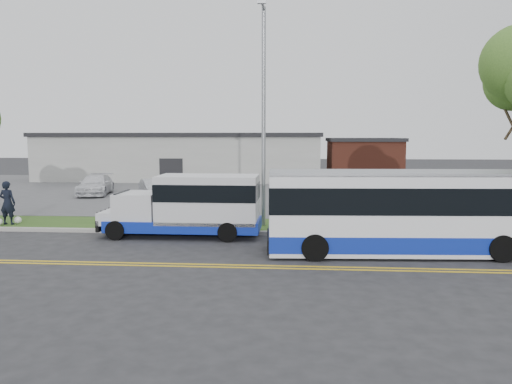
# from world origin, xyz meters

# --- Properties ---
(ground) EXTENTS (140.00, 140.00, 0.00)m
(ground) POSITION_xyz_m (0.00, 0.00, 0.00)
(ground) COLOR #28282B
(ground) RESTS_ON ground
(lane_line_north) EXTENTS (70.00, 0.12, 0.01)m
(lane_line_north) POSITION_xyz_m (0.00, -3.85, 0.01)
(lane_line_north) COLOR gold
(lane_line_north) RESTS_ON ground
(lane_line_south) EXTENTS (70.00, 0.12, 0.01)m
(lane_line_south) POSITION_xyz_m (0.00, -4.15, 0.01)
(lane_line_south) COLOR gold
(lane_line_south) RESTS_ON ground
(curb) EXTENTS (80.00, 0.30, 0.15)m
(curb) POSITION_xyz_m (0.00, 1.10, 0.07)
(curb) COLOR #9E9B93
(curb) RESTS_ON ground
(verge) EXTENTS (80.00, 3.30, 0.10)m
(verge) POSITION_xyz_m (0.00, 2.90, 0.05)
(verge) COLOR #264717
(verge) RESTS_ON ground
(parking_lot) EXTENTS (80.00, 25.00, 0.10)m
(parking_lot) POSITION_xyz_m (0.00, 17.00, 0.05)
(parking_lot) COLOR #4C4C4F
(parking_lot) RESTS_ON ground
(commercial_building) EXTENTS (25.40, 10.40, 4.35)m
(commercial_building) POSITION_xyz_m (-6.00, 27.00, 2.18)
(commercial_building) COLOR #9E9E99
(commercial_building) RESTS_ON ground
(brick_wing) EXTENTS (6.30, 7.30, 3.90)m
(brick_wing) POSITION_xyz_m (10.50, 26.00, 1.96)
(brick_wing) COLOR brown
(brick_wing) RESTS_ON ground
(streetlight_near) EXTENTS (0.35, 1.53, 9.50)m
(streetlight_near) POSITION_xyz_m (3.00, 2.73, 5.23)
(streetlight_near) COLOR gray
(streetlight_near) RESTS_ON verge
(shuttle_bus) EXTENTS (6.58, 2.26, 2.51)m
(shuttle_bus) POSITION_xyz_m (0.25, 0.60, 1.34)
(shuttle_bus) COLOR #0F27A3
(shuttle_bus) RESTS_ON ground
(transit_bus) EXTENTS (10.51, 2.97, 2.89)m
(transit_bus) POSITION_xyz_m (8.65, -1.80, 1.46)
(transit_bus) COLOR white
(transit_bus) RESTS_ON ground
(pedestrian) EXTENTS (0.74, 0.49, 1.98)m
(pedestrian) POSITION_xyz_m (-8.54, 2.08, 1.09)
(pedestrian) COLOR black
(pedestrian) RESTS_ON verge
(parked_car_a) EXTENTS (3.03, 4.12, 1.30)m
(parked_car_a) POSITION_xyz_m (-4.37, 11.21, 0.75)
(parked_car_a) COLOR #A9ADB1
(parked_car_a) RESTS_ON parking_lot
(parked_car_b) EXTENTS (2.71, 4.95, 1.36)m
(parked_car_b) POSITION_xyz_m (-9.13, 13.55, 0.78)
(parked_car_b) COLOR silver
(parked_car_b) RESTS_ON parking_lot
(grocery_bag_right) EXTENTS (0.32, 0.32, 0.32)m
(grocery_bag_right) POSITION_xyz_m (-8.24, 2.33, 0.26)
(grocery_bag_right) COLOR white
(grocery_bag_right) RESTS_ON verge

